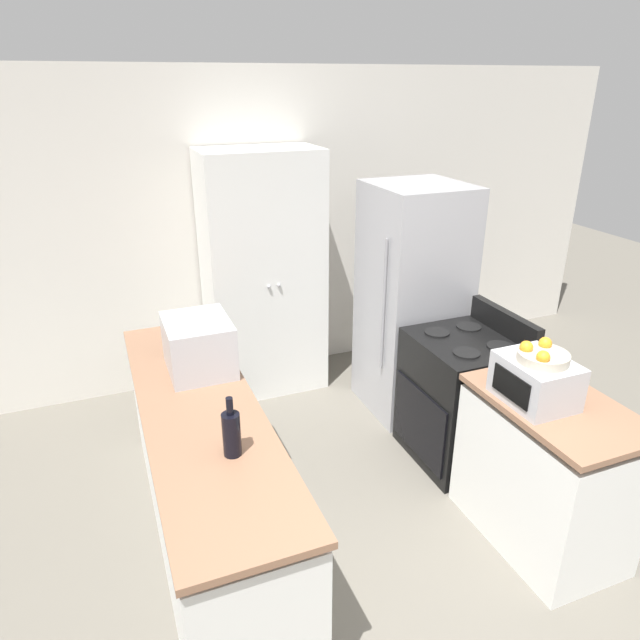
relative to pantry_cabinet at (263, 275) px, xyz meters
The scene contains 10 objects.
wall_back 0.44m from the pantry_cabinet, 82.55° to the left, with size 7.00×0.06×2.60m.
counter_left 1.95m from the pantry_cabinet, 117.10° to the right, with size 0.60×2.30×0.90m.
counter_right 2.58m from the pantry_cabinet, 68.23° to the right, with size 0.60×0.94×0.90m.
pantry_cabinet is the anchor object (origin of this frame).
stove 1.86m from the pantry_cabinet, 57.46° to the right, with size 0.66×0.70×1.06m.
refrigerator 1.23m from the pantry_cabinet, 37.75° to the right, with size 0.70×0.71×1.80m.
microwave 1.47m from the pantry_cabinet, 121.33° to the right, with size 0.38×0.44×0.32m.
wine_bottle 2.27m from the pantry_cabinet, 110.17° to the right, with size 0.08×0.08×0.30m.
toaster_oven 2.41m from the pantry_cabinet, 70.14° to the right, with size 0.32×0.39×0.24m.
fruit_bowl 2.43m from the pantry_cabinet, 70.21° to the right, with size 0.26×0.26×0.10m.
Camera 1 is at (-1.26, -1.39, 2.50)m, focal length 32.00 mm.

